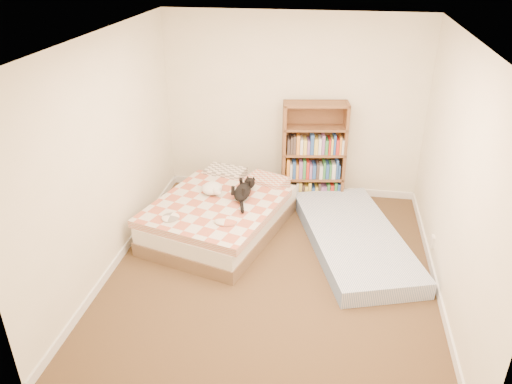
# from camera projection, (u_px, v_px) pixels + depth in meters

# --- Properties ---
(room) EXTENTS (3.51, 4.01, 2.51)m
(room) POSITION_uv_depth(u_px,v_px,m) (274.00, 172.00, 4.99)
(room) COLOR #462D1E
(room) RESTS_ON ground
(bed) EXTENTS (1.79, 2.17, 0.50)m
(bed) POSITION_uv_depth(u_px,v_px,m) (222.00, 213.00, 6.21)
(bed) COLOR brown
(bed) RESTS_ON room
(bookshelf) EXTENTS (0.89, 0.41, 1.41)m
(bookshelf) POSITION_uv_depth(u_px,v_px,m) (313.00, 165.00, 6.81)
(bookshelf) COLOR brown
(bookshelf) RESTS_ON room
(floor_mattress) EXTENTS (1.60, 2.39, 0.20)m
(floor_mattress) POSITION_uv_depth(u_px,v_px,m) (354.00, 238.00, 5.93)
(floor_mattress) COLOR #6C87B4
(floor_mattress) RESTS_ON room
(black_cat) EXTENTS (0.30, 0.74, 0.17)m
(black_cat) POSITION_uv_depth(u_px,v_px,m) (243.00, 190.00, 6.12)
(black_cat) COLOR black
(black_cat) RESTS_ON bed
(white_dog) EXTENTS (0.28, 0.29, 0.14)m
(white_dog) POSITION_uv_depth(u_px,v_px,m) (212.00, 189.00, 6.18)
(white_dog) COLOR white
(white_dog) RESTS_ON bed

